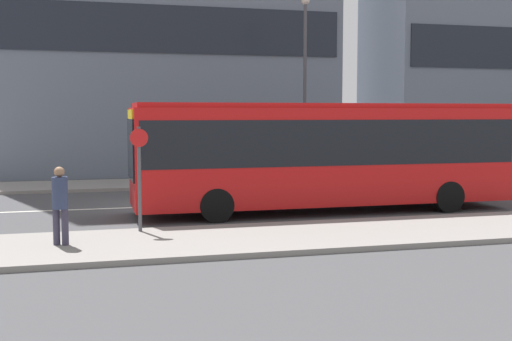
% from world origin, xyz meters
% --- Properties ---
extents(ground_plane, '(120.00, 120.00, 0.00)m').
position_xyz_m(ground_plane, '(0.00, 0.00, 0.00)').
color(ground_plane, '#444447').
extents(sidewalk_near, '(44.00, 3.50, 0.13)m').
position_xyz_m(sidewalk_near, '(0.00, -6.25, 0.07)').
color(sidewalk_near, gray).
rests_on(sidewalk_near, ground_plane).
extents(sidewalk_far, '(44.00, 3.50, 0.13)m').
position_xyz_m(sidewalk_far, '(0.00, 6.25, 0.07)').
color(sidewalk_far, gray).
rests_on(sidewalk_far, ground_plane).
extents(lane_centerline, '(41.80, 0.16, 0.01)m').
position_xyz_m(lane_centerline, '(0.00, 0.00, 0.00)').
color(lane_centerline, silver).
rests_on(lane_centerline, ground_plane).
extents(city_bus, '(11.71, 2.57, 3.32)m').
position_xyz_m(city_bus, '(4.73, -2.29, 1.91)').
color(city_bus, red).
rests_on(city_bus, ground_plane).
extents(parked_car_0, '(4.38, 1.77, 1.31)m').
position_xyz_m(parked_car_0, '(14.50, 3.29, 0.62)').
color(parked_car_0, '#A39E84').
rests_on(parked_car_0, ground_plane).
extents(pedestrian_near_stop, '(0.34, 0.34, 1.74)m').
position_xyz_m(pedestrian_near_stop, '(-2.92, -6.16, 1.12)').
color(pedestrian_near_stop, '#383347').
rests_on(pedestrian_near_stop, sidewalk_near).
extents(bus_stop_sign, '(0.44, 0.12, 2.57)m').
position_xyz_m(bus_stop_sign, '(-1.09, -4.94, 1.64)').
color(bus_stop_sign, '#4C4C51').
rests_on(bus_stop_sign, sidewalk_near).
extents(street_lamp, '(0.36, 0.36, 7.75)m').
position_xyz_m(street_lamp, '(6.63, 5.03, 4.79)').
color(street_lamp, '#4C4C51').
rests_on(street_lamp, sidewalk_far).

